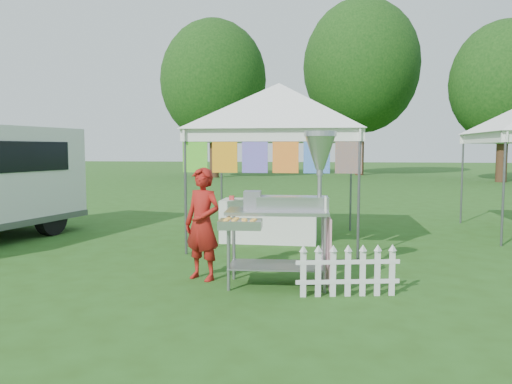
# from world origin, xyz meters

# --- Properties ---
(ground) EXTENTS (120.00, 120.00, 0.00)m
(ground) POSITION_xyz_m (0.00, 0.00, 0.00)
(ground) COLOR #274D16
(ground) RESTS_ON ground
(canopy_main) EXTENTS (4.24, 4.24, 3.45)m
(canopy_main) POSITION_xyz_m (0.00, 3.49, 2.99)
(canopy_main) COLOR #59595E
(canopy_main) RESTS_ON ground
(tree_left) EXTENTS (6.40, 6.40, 9.53)m
(tree_left) POSITION_xyz_m (-6.00, 24.00, 5.83)
(tree_left) COLOR #392015
(tree_left) RESTS_ON ground
(tree_mid) EXTENTS (7.60, 7.60, 11.52)m
(tree_mid) POSITION_xyz_m (3.00, 28.00, 7.14)
(tree_mid) COLOR #392015
(tree_mid) RESTS_ON ground
(tree_right) EXTENTS (5.60, 5.60, 8.42)m
(tree_right) POSITION_xyz_m (10.00, 22.00, 5.18)
(tree_right) COLOR #392015
(tree_right) RESTS_ON ground
(donut_cart) EXTENTS (1.42, 1.06, 1.99)m
(donut_cart) POSITION_xyz_m (0.50, 0.37, 1.17)
(donut_cart) COLOR gray
(donut_cart) RESTS_ON ground
(vendor) EXTENTS (0.66, 0.56, 1.52)m
(vendor) POSITION_xyz_m (-0.74, 0.54, 0.76)
(vendor) COLOR maroon
(vendor) RESTS_ON ground
(picket_fence) EXTENTS (1.24, 0.27, 0.56)m
(picket_fence) POSITION_xyz_m (1.18, 0.02, 0.29)
(picket_fence) COLOR silver
(picket_fence) RESTS_ON ground
(display_table) EXTENTS (1.80, 0.70, 0.80)m
(display_table) POSITION_xyz_m (-0.17, 3.39, 0.40)
(display_table) COLOR white
(display_table) RESTS_ON ground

